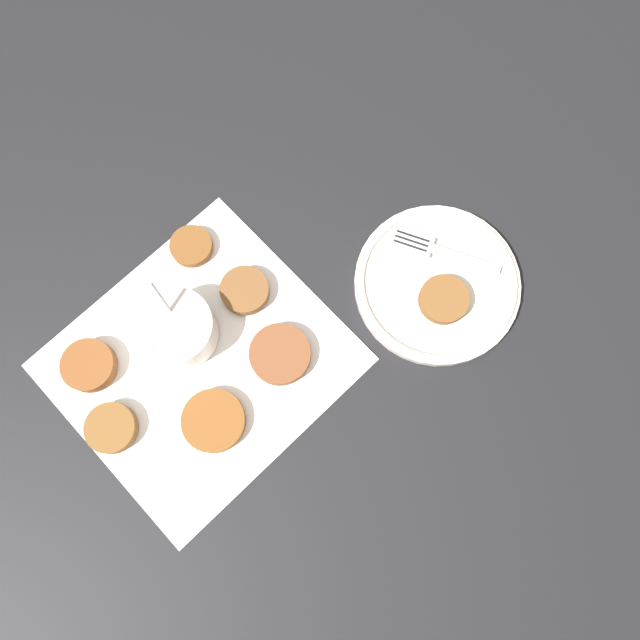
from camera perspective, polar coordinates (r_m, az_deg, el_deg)
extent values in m
plane|color=black|center=(0.84, -10.30, -1.92)|extent=(4.00, 4.00, 0.00)
cube|color=white|center=(0.84, -10.88, -3.81)|extent=(0.39, 0.37, 0.00)
cylinder|color=silver|center=(0.82, -12.87, -0.84)|extent=(0.10, 0.10, 0.06)
cylinder|color=#B23D23|center=(0.83, -12.71, -1.01)|extent=(0.08, 0.08, 0.03)
cone|color=silver|center=(0.80, -15.27, -3.11)|extent=(0.02, 0.02, 0.02)
cylinder|color=silver|center=(0.79, -14.02, 0.91)|extent=(0.02, 0.04, 0.10)
cylinder|color=brown|center=(0.87, -11.68, 6.61)|extent=(0.06, 0.06, 0.01)
cylinder|color=brown|center=(0.81, -9.71, -9.07)|extent=(0.08, 0.08, 0.02)
cylinder|color=brown|center=(0.81, -3.68, -3.16)|extent=(0.08, 0.08, 0.02)
cylinder|color=brown|center=(0.84, -6.85, 2.65)|extent=(0.07, 0.07, 0.02)
cylinder|color=brown|center=(0.84, -18.55, -9.35)|extent=(0.06, 0.06, 0.02)
cylinder|color=brown|center=(0.86, -20.36, -3.93)|extent=(0.07, 0.07, 0.02)
cylinder|color=silver|center=(0.85, 10.63, 3.24)|extent=(0.22, 0.22, 0.02)
torus|color=silver|center=(0.85, 10.75, 3.43)|extent=(0.21, 0.21, 0.01)
cylinder|color=brown|center=(0.83, 11.24, 1.85)|extent=(0.07, 0.07, 0.01)
cube|color=silver|center=(0.86, 13.18, 5.41)|extent=(0.04, 0.09, 0.00)
cube|color=silver|center=(0.85, 8.36, 7.12)|extent=(0.04, 0.06, 0.00)
cube|color=black|center=(0.85, 8.53, 7.60)|extent=(0.02, 0.04, 0.00)
cube|color=black|center=(0.85, 8.38, 7.17)|extent=(0.02, 0.04, 0.00)
cube|color=black|center=(0.85, 8.23, 6.75)|extent=(0.02, 0.04, 0.00)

